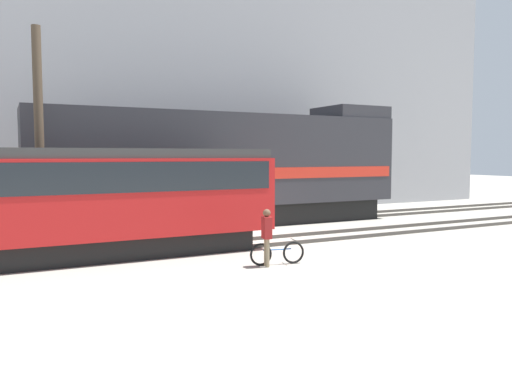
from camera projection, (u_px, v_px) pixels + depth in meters
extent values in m
plane|color=#9E998C|center=(275.00, 238.00, 19.25)|extent=(120.00, 120.00, 0.00)
cube|color=#47423D|center=(296.00, 242.00, 17.89)|extent=(60.00, 0.07, 0.14)
cube|color=#47423D|center=(276.00, 237.00, 19.17)|extent=(60.00, 0.07, 0.14)
cube|color=#47423D|center=(239.00, 226.00, 22.21)|extent=(60.00, 0.07, 0.14)
cube|color=#47423D|center=(226.00, 222.00, 23.48)|extent=(60.00, 0.07, 0.14)
cube|color=#99999E|center=(178.00, 74.00, 29.05)|extent=(42.27, 6.00, 15.88)
cube|color=black|center=(226.00, 215.00, 22.67)|extent=(15.46, 2.55, 1.00)
cube|color=#2D2D33|center=(226.00, 159.00, 22.49)|extent=(16.81, 3.00, 4.02)
cube|color=red|center=(226.00, 173.00, 22.53)|extent=(16.47, 3.04, 0.50)
cube|color=#2D2D33|center=(350.00, 114.00, 25.44)|extent=(3.00, 2.85, 0.60)
cube|color=black|center=(88.00, 248.00, 15.33)|extent=(10.34, 2.00, 0.70)
cube|color=red|center=(87.00, 198.00, 15.22)|extent=(11.75, 2.50, 2.40)
cube|color=#1E2328|center=(86.00, 176.00, 15.17)|extent=(11.28, 2.54, 0.90)
cube|color=#333333|center=(86.00, 153.00, 15.12)|extent=(11.52, 2.38, 0.30)
torus|color=black|center=(293.00, 252.00, 14.70)|extent=(0.66, 0.18, 0.66)
torus|color=black|center=(261.00, 254.00, 14.41)|extent=(0.66, 0.18, 0.66)
cylinder|color=#1E4C99|center=(277.00, 250.00, 14.55)|extent=(0.85, 0.19, 0.04)
cylinder|color=#1E4C99|center=(266.00, 249.00, 14.44)|extent=(0.03, 0.03, 0.30)
cylinder|color=#262626|center=(294.00, 240.00, 14.67)|extent=(0.10, 0.44, 0.02)
cylinder|color=#8C7A5B|center=(266.00, 252.00, 14.38)|extent=(0.11, 0.11, 0.81)
cylinder|color=#8C7A5B|center=(268.00, 253.00, 14.22)|extent=(0.11, 0.11, 0.81)
cube|color=maroon|center=(267.00, 228.00, 14.25)|extent=(0.28, 0.39, 0.63)
sphere|color=brown|center=(267.00, 213.00, 14.22)|extent=(0.22, 0.22, 0.22)
cylinder|color=#4C3D2D|center=(39.00, 139.00, 16.73)|extent=(0.30, 0.30, 7.48)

